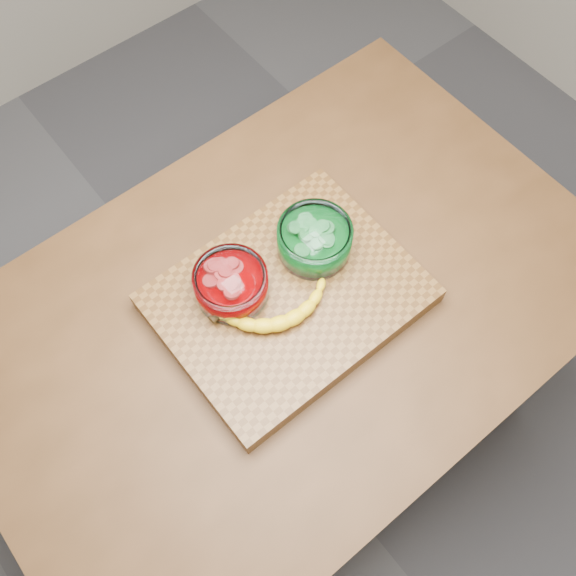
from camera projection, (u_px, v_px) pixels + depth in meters
ground at (288, 429)px, 1.98m from camera, size 3.50×3.50×0.00m
counter at (288, 382)px, 1.58m from camera, size 1.20×0.80×0.90m
cutting_board at (288, 298)px, 1.16m from camera, size 0.45×0.35×0.04m
bowl_red at (231, 284)px, 1.12m from camera, size 0.13×0.13×0.06m
bowl_green at (315, 239)px, 1.16m from camera, size 0.14×0.14×0.06m
banana at (275, 302)px, 1.12m from camera, size 0.22×0.14×0.03m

